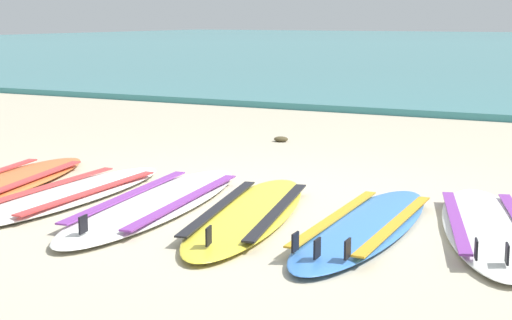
% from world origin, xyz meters
% --- Properties ---
extents(ground_plane, '(80.00, 80.00, 0.00)m').
position_xyz_m(ground_plane, '(0.00, 0.00, 0.00)').
color(ground_plane, '#B7AD93').
extents(surfboard_1, '(1.13, 2.56, 0.18)m').
position_xyz_m(surfboard_1, '(-2.09, -0.52, 0.04)').
color(surfboard_1, orange).
rests_on(surfboard_1, ground).
extents(surfboard_2, '(0.66, 2.37, 0.18)m').
position_xyz_m(surfboard_2, '(-1.36, -0.56, 0.04)').
color(surfboard_2, white).
rests_on(surfboard_2, ground).
extents(surfboard_3, '(0.97, 2.65, 0.18)m').
position_xyz_m(surfboard_3, '(-0.59, -0.49, 0.04)').
color(surfboard_3, silver).
rests_on(surfboard_3, ground).
extents(surfboard_4, '(1.07, 2.41, 0.18)m').
position_xyz_m(surfboard_4, '(0.17, -0.47, 0.04)').
color(surfboard_4, yellow).
rests_on(surfboard_4, ground).
extents(surfboard_5, '(0.63, 2.29, 0.18)m').
position_xyz_m(surfboard_5, '(1.00, -0.42, 0.04)').
color(surfboard_5, '#3875CC').
rests_on(surfboard_5, ground).
extents(surfboard_6, '(1.20, 2.35, 0.18)m').
position_xyz_m(surfboard_6, '(1.73, -0.08, 0.04)').
color(surfboard_6, silver).
rests_on(surfboard_6, ground).
extents(seaweed_clump_mid_sand, '(0.17, 0.13, 0.06)m').
position_xyz_m(seaweed_clump_mid_sand, '(-1.07, 2.72, 0.03)').
color(seaweed_clump_mid_sand, '#4C4228').
rests_on(seaweed_clump_mid_sand, ground).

